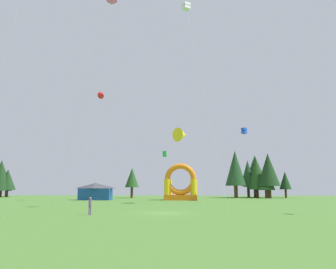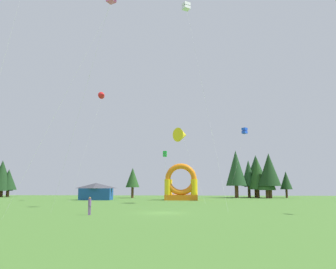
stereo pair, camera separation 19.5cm
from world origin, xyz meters
name	(u,v)px [view 2 (the right image)]	position (x,y,z in m)	size (l,w,h in m)	color
ground_plane	(162,213)	(0.00, 0.00, 0.00)	(120.00, 120.00, 0.00)	#47752D
kite_red_delta	(103,95)	(-13.71, 26.50, 19.89)	(5.34, 4.39, 20.62)	red
kite_white_box	(186,7)	(2.59, 8.11, 27.04)	(4.92, 7.29, 27.57)	white
kite_green_box	(165,154)	(-1.19, 19.52, 7.84)	(0.63, 1.93, 8.31)	green
kite_blue_box	(245,131)	(13.11, 27.95, 12.88)	(4.33, 4.08, 13.45)	blue
kite_yellow_delta	(182,135)	(1.65, 18.78, 10.84)	(5.11, 4.62, 12.04)	yellow
person_far_side	(90,204)	(-6.68, -2.85, 1.01)	(0.41, 0.41, 1.69)	#724C8C
inflatable_red_slide	(181,187)	(1.11, 30.13, 2.43)	(6.23, 4.58, 6.92)	orange
festival_tent	(96,191)	(-15.35, 29.92, 1.62)	(6.05, 3.06, 3.24)	#19478C
tree_row_0	(2,175)	(-42.98, 44.63, 5.16)	(5.44, 5.44, 8.88)	#4C331E
tree_row_1	(9,180)	(-41.52, 45.13, 4.17)	(4.04, 4.04, 6.71)	#4C331E
tree_row_2	(133,178)	(-10.08, 40.55, 4.48)	(3.12, 3.12, 6.72)	#4C331E
tree_row_3	(236,168)	(13.28, 42.88, 6.64)	(4.65, 4.65, 10.69)	#4C331E
tree_row_4	(249,173)	(16.47, 45.18, 5.56)	(3.48, 3.48, 8.62)	#4C331E
tree_row_5	(257,174)	(18.20, 43.94, 5.47)	(4.20, 4.20, 9.14)	#4C331E
tree_row_6	(256,171)	(18.34, 45.81, 6.11)	(5.76, 5.76, 9.87)	#4C331E
tree_row_7	(267,177)	(19.85, 41.83, 4.61)	(3.84, 3.84, 7.54)	#4C331E
tree_row_8	(269,170)	(20.50, 42.11, 6.24)	(5.00, 5.00, 9.96)	#4C331E
tree_row_9	(286,181)	(24.51, 43.54, 3.87)	(2.69, 2.69, 5.92)	#4C331E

